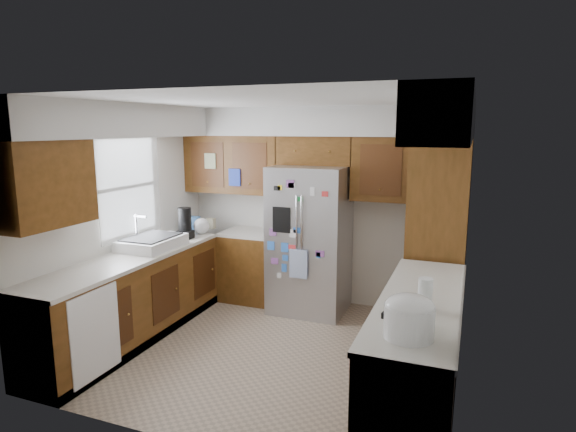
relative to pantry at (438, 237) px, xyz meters
The scene contains 12 objects.
floor 2.17m from the pantry, 142.52° to the right, with size 3.60×3.60×0.00m, color tan.
room_shell 1.94m from the pantry, 153.92° to the right, with size 3.64×3.24×2.52m.
left_counter_run 3.14m from the pantry, 158.56° to the right, with size 1.36×3.20×0.92m.
right_counter_run 1.75m from the pantry, 90.00° to the right, with size 0.63×2.25×0.92m.
pantry is the anchor object (origin of this frame).
fridge 1.51m from the pantry, behind, with size 0.90×0.79×1.80m.
bridge_cabinet 1.77m from the pantry, 169.43° to the left, with size 0.96×0.34×0.35m, color #492C0E.
fridge_top_items 2.03m from the pantry, behind, with size 0.87×0.29×0.27m.
sink_assembly 3.18m from the pantry, 160.65° to the right, with size 0.52×0.70×0.37m.
left_counter_clutter 2.95m from the pantry, behind, with size 0.37×0.86×0.38m.
rice_cooker 2.40m from the pantry, 90.01° to the right, with size 0.33×0.32×0.29m.
paper_towel 1.86m from the pantry, 88.53° to the right, with size 0.11×0.11×0.24m, color white.
Camera 1 is at (1.83, -4.25, 2.25)m, focal length 30.00 mm.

